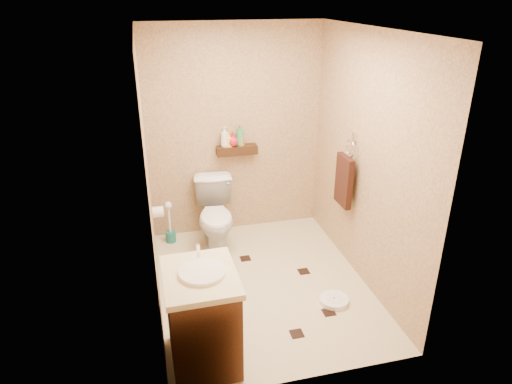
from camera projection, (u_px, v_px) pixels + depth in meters
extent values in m
plane|color=beige|center=(262.00, 284.00, 4.54)|extent=(2.50, 2.50, 0.00)
cube|color=tan|center=(235.00, 133.00, 5.17)|extent=(2.00, 0.04, 2.40)
cube|color=tan|center=(312.00, 240.00, 2.95)|extent=(2.00, 0.04, 2.40)
cube|color=tan|center=(148.00, 182.00, 3.84)|extent=(0.04, 2.50, 2.40)
cube|color=tan|center=(366.00, 162.00, 4.28)|extent=(0.04, 2.50, 2.40)
cube|color=white|center=(264.00, 29.00, 3.57)|extent=(2.00, 2.50, 0.02)
cube|color=#3C2410|center=(237.00, 150.00, 5.17)|extent=(0.46, 0.14, 0.10)
cube|color=black|center=(233.00, 298.00, 4.33)|extent=(0.11, 0.11, 0.01)
cube|color=black|center=(304.00, 271.00, 4.74)|extent=(0.11, 0.11, 0.01)
cube|color=black|center=(297.00, 334.00, 3.88)|extent=(0.11, 0.11, 0.01)
cube|color=black|center=(208.00, 262.00, 4.90)|extent=(0.11, 0.11, 0.01)
cube|color=black|center=(329.00, 312.00, 4.14)|extent=(0.11, 0.11, 0.01)
cube|color=black|center=(245.00, 258.00, 4.97)|extent=(0.11, 0.11, 0.01)
imported|color=white|center=(216.00, 216.00, 5.06)|extent=(0.49, 0.78, 0.77)
cube|color=brown|center=(202.00, 321.00, 3.47)|extent=(0.51, 0.62, 0.75)
cube|color=beige|center=(200.00, 277.00, 3.31)|extent=(0.55, 0.66, 0.05)
cylinder|color=white|center=(202.00, 273.00, 3.30)|extent=(0.35, 0.35, 0.05)
cylinder|color=silver|center=(198.00, 251.00, 3.47)|extent=(0.03, 0.03, 0.12)
cylinder|color=white|center=(334.00, 300.00, 4.26)|extent=(0.32, 0.32, 0.05)
cylinder|color=white|center=(334.00, 298.00, 4.25)|extent=(0.16, 0.16, 0.01)
cylinder|color=#1A6A5E|center=(171.00, 237.00, 5.29)|extent=(0.12, 0.12, 0.13)
cylinder|color=white|center=(169.00, 219.00, 5.19)|extent=(0.02, 0.02, 0.36)
sphere|color=white|center=(168.00, 205.00, 5.12)|extent=(0.08, 0.08, 0.08)
cube|color=silver|center=(355.00, 136.00, 4.42)|extent=(0.03, 0.06, 0.08)
torus|color=silver|center=(350.00, 148.00, 4.46)|extent=(0.02, 0.19, 0.19)
cube|color=#361610|center=(344.00, 181.00, 4.59)|extent=(0.06, 0.30, 0.52)
cylinder|color=white|center=(158.00, 212.00, 4.67)|extent=(0.11, 0.11, 0.11)
cylinder|color=silver|center=(154.00, 207.00, 4.64)|extent=(0.04, 0.02, 0.02)
imported|color=silver|center=(225.00, 137.00, 5.07)|extent=(0.10, 0.10, 0.23)
imported|color=yellow|center=(229.00, 139.00, 5.09)|extent=(0.08, 0.08, 0.17)
imported|color=red|center=(233.00, 139.00, 5.11)|extent=(0.15, 0.15, 0.16)
imported|color=green|center=(240.00, 136.00, 5.11)|extent=(0.10, 0.10, 0.24)
imported|color=#E7744D|center=(241.00, 139.00, 5.13)|extent=(0.10, 0.10, 0.16)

